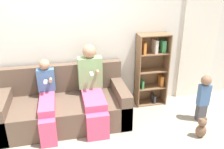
% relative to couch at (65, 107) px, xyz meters
% --- Properties ---
extents(ground_plane, '(14.00, 14.00, 0.00)m').
position_rel_couch_xyz_m(ground_plane, '(0.08, -0.55, -0.28)').
color(ground_plane, '#9E9384').
extents(back_wall, '(10.00, 0.06, 2.55)m').
position_rel_couch_xyz_m(back_wall, '(0.08, 0.48, 0.99)').
color(back_wall, silver).
rests_on(back_wall, ground_plane).
extents(curtain_panel, '(0.71, 0.04, 2.22)m').
position_rel_couch_xyz_m(curtain_panel, '(2.56, 0.43, 0.83)').
color(curtain_panel, silver).
rests_on(curtain_panel, ground_plane).
extents(couch, '(2.02, 0.91, 0.90)m').
position_rel_couch_xyz_m(couch, '(0.00, 0.00, 0.00)').
color(couch, brown).
rests_on(couch, ground_plane).
extents(adult_seated, '(0.39, 0.88, 1.26)m').
position_rel_couch_xyz_m(adult_seated, '(0.45, -0.07, 0.36)').
color(adult_seated, '#DB4C75').
rests_on(adult_seated, ground_plane).
extents(child_seated, '(0.27, 0.89, 1.06)m').
position_rel_couch_xyz_m(child_seated, '(-0.26, -0.13, 0.24)').
color(child_seated, '#DB4C75').
rests_on(child_seated, ground_plane).
extents(toddler_standing, '(0.18, 0.16, 0.82)m').
position_rel_couch_xyz_m(toddler_standing, '(2.22, -0.43, 0.17)').
color(toddler_standing, '#47474C').
rests_on(toddler_standing, ground_plane).
extents(bookshelf, '(0.56, 0.29, 1.34)m').
position_rel_couch_xyz_m(bookshelf, '(1.60, 0.34, 0.42)').
color(bookshelf, brown).
rests_on(bookshelf, ground_plane).
extents(teddy_bear, '(0.17, 0.14, 0.34)m').
position_rel_couch_xyz_m(teddy_bear, '(1.98, -0.84, -0.13)').
color(teddy_bear, brown).
rests_on(teddy_bear, ground_plane).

